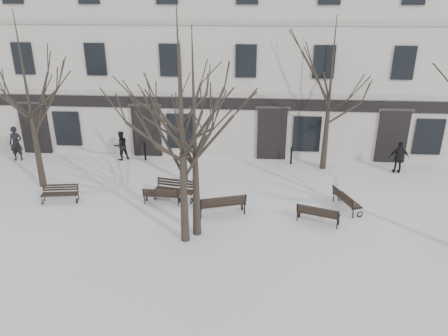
# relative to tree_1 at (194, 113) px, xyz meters

# --- Properties ---
(ground) EXTENTS (100.00, 100.00, 0.00)m
(ground) POSITION_rel_tree_1_xyz_m (-0.41, 0.39, -4.90)
(ground) COLOR white
(ground) RESTS_ON ground
(building) EXTENTS (40.40, 10.20, 11.40)m
(building) POSITION_rel_tree_1_xyz_m (-0.41, 13.35, 0.62)
(building) COLOR #BCB6AE
(building) RESTS_ON ground
(tree_1) EXTENTS (5.48, 5.48, 7.83)m
(tree_1) POSITION_rel_tree_1_xyz_m (0.00, 0.00, 0.00)
(tree_1) COLOR black
(tree_1) RESTS_ON ground
(tree_2) EXTENTS (5.93, 5.93, 8.48)m
(tree_2) POSITION_rel_tree_1_xyz_m (-0.39, -0.50, 0.41)
(tree_2) COLOR black
(tree_2) RESTS_ON ground
(tree_4) EXTENTS (5.69, 5.69, 8.12)m
(tree_4) POSITION_rel_tree_1_xyz_m (-8.06, 3.86, 0.18)
(tree_4) COLOR black
(tree_4) RESTS_ON ground
(tree_5) EXTENTS (4.77, 4.77, 6.82)m
(tree_5) POSITION_rel_tree_1_xyz_m (-1.26, 4.87, -0.63)
(tree_5) COLOR black
(tree_5) RESTS_ON ground
(tree_6) EXTENTS (5.45, 5.45, 7.79)m
(tree_6) POSITION_rel_tree_1_xyz_m (5.82, 7.12, -0.03)
(tree_6) COLOR black
(tree_6) RESTS_ON ground
(bench_0) EXTENTS (1.64, 0.79, 0.80)m
(bench_0) POSITION_rel_tree_1_xyz_m (-6.48, 2.27, -4.46)
(bench_0) COLOR black
(bench_0) RESTS_ON ground
(bench_1) EXTENTS (2.09, 1.28, 1.00)m
(bench_1) POSITION_rel_tree_1_xyz_m (0.86, 1.55, -4.35)
(bench_1) COLOR black
(bench_1) RESTS_ON ground
(bench_2) EXTENTS (1.80, 1.13, 0.86)m
(bench_2) POSITION_rel_tree_1_xyz_m (4.80, 1.13, -4.43)
(bench_2) COLOR black
(bench_2) RESTS_ON ground
(bench_3) EXTENTS (1.90, 0.97, 0.92)m
(bench_3) POSITION_rel_tree_1_xyz_m (-1.39, 2.91, -4.40)
(bench_3) COLOR black
(bench_3) RESTS_ON ground
(bench_4) EXTENTS (1.64, 0.64, 0.81)m
(bench_4) POSITION_rel_tree_1_xyz_m (-1.90, 2.40, -4.45)
(bench_4) COLOR black
(bench_4) RESTS_ON ground
(bench_5) EXTENTS (1.15, 1.78, 0.85)m
(bench_5) POSITION_rel_tree_1_xyz_m (6.16, 2.49, -4.43)
(bench_5) COLOR black
(bench_5) RESTS_ON ground
(bollard_a) EXTENTS (0.13, 0.13, 1.05)m
(bollard_a) POSITION_rel_tree_1_xyz_m (-3.91, 7.59, -4.34)
(bollard_a) COLOR black
(bollard_a) RESTS_ON ground
(bollard_b) EXTENTS (0.13, 0.13, 0.98)m
(bollard_b) POSITION_rel_tree_1_xyz_m (4.16, 7.60, -4.37)
(bollard_b) COLOR black
(bollard_b) RESTS_ON ground
(pedestrian_a) EXTENTS (0.75, 0.53, 1.93)m
(pedestrian_a) POSITION_rel_tree_1_xyz_m (-10.99, 7.08, -4.90)
(pedestrian_a) COLOR black
(pedestrian_a) RESTS_ON ground
(pedestrian_b) EXTENTS (1.02, 0.98, 1.65)m
(pedestrian_b) POSITION_rel_tree_1_xyz_m (-5.23, 7.58, -4.90)
(pedestrian_b) COLOR black
(pedestrian_b) RESTS_ON ground
(pedestrian_c) EXTENTS (1.00, 0.45, 1.69)m
(pedestrian_c) POSITION_rel_tree_1_xyz_m (9.60, 6.81, -4.90)
(pedestrian_c) COLOR black
(pedestrian_c) RESTS_ON ground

